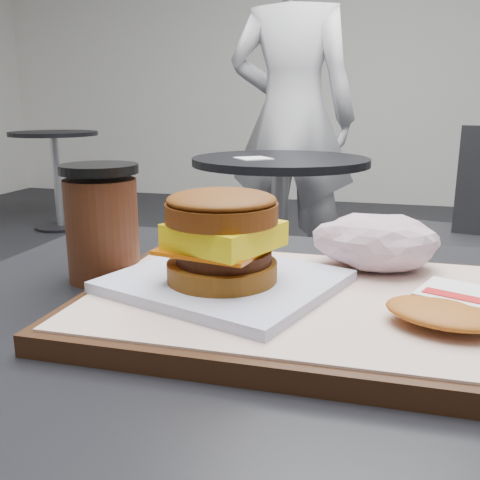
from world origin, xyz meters
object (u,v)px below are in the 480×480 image
serving_tray (296,303)px  coffee_cup (102,224)px  crumpled_wrapper (376,242)px  neighbor_chair (475,228)px  neighbor_table (280,207)px  breakfast_sandwich (223,248)px  hash_brown (462,309)px  patron (291,118)px

serving_tray → coffee_cup: (-0.22, 0.05, 0.05)m
crumpled_wrapper → neighbor_chair: (0.35, 1.54, -0.31)m
neighbor_table → breakfast_sandwich: bearing=-81.2°
hash_brown → patron: 2.37m
serving_tray → neighbor_table: size_ratio=0.51×
serving_tray → neighbor_table: bearing=101.1°
crumpled_wrapper → neighbor_chair: 1.60m
coffee_cup → patron: 2.24m
patron → crumpled_wrapper: bearing=104.0°
crumpled_wrapper → coffee_cup: (-0.28, -0.05, 0.01)m
serving_tray → breakfast_sandwich: breakfast_sandwich is taller
serving_tray → breakfast_sandwich: (-0.07, -0.01, 0.05)m
neighbor_chair → patron: (-0.80, 0.65, 0.37)m
crumpled_wrapper → patron: bearing=101.8°
coffee_cup → neighbor_chair: (0.63, 1.59, -0.32)m
neighbor_table → patron: size_ratio=0.42×
serving_tray → patron: patron is taller
hash_brown → patron: size_ratio=0.08×
serving_tray → neighbor_table: (-0.32, 1.64, -0.23)m
crumpled_wrapper → coffee_cup: coffee_cup is taller
hash_brown → neighbor_chair: neighbor_chair is taller
serving_tray → crumpled_wrapper: crumpled_wrapper is taller
crumpled_wrapper → patron: size_ratio=0.07×
crumpled_wrapper → neighbor_chair: size_ratio=0.14×
serving_tray → neighbor_table: serving_tray is taller
breakfast_sandwich → crumpled_wrapper: (0.13, 0.10, -0.01)m
hash_brown → patron: (-0.52, 2.31, 0.08)m
serving_tray → breakfast_sandwich: bearing=-174.7°
breakfast_sandwich → coffee_cup: 0.16m
neighbor_chair → serving_tray: bearing=-104.2°
serving_tray → neighbor_chair: bearing=75.8°
breakfast_sandwich → coffee_cup: coffee_cup is taller
breakfast_sandwich → hash_brown: breakfast_sandwich is taller
crumpled_wrapper → neighbor_table: (-0.39, 1.54, -0.27)m
neighbor_chair → crumpled_wrapper: bearing=-102.8°
breakfast_sandwich → patron: 2.31m
crumpled_wrapper → breakfast_sandwich: bearing=-142.0°
serving_tray → neighbor_chair: 1.71m
neighbor_table → neighbor_chair: 0.74m
neighbor_table → coffee_cup: bearing=-86.2°
crumpled_wrapper → neighbor_table: bearing=104.1°
serving_tray → coffee_cup: size_ratio=3.05×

